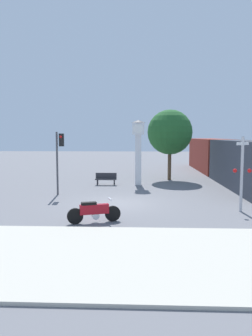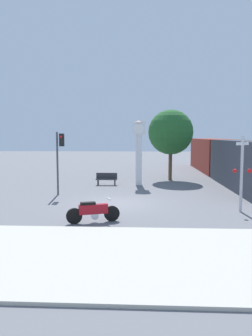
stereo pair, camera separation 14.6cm
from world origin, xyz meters
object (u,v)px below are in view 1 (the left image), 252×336
at_px(traffic_light, 59,152).
at_px(bench, 106,179).
at_px(railroad_crossing_signal, 242,171).
at_px(street_tree, 170,132).
at_px(freight_train, 225,159).
at_px(clock_tower, 138,142).
at_px(motorcycle, 94,211).

distance_m(traffic_light, bench, 5.42).
bearing_deg(railroad_crossing_signal, street_tree, 102.11).
xyz_separation_m(freight_train, railroad_crossing_signal, (-2.60, -13.55, 0.33)).
relative_size(clock_tower, bench, 3.07).
bearing_deg(traffic_light, railroad_crossing_signal, -22.59).
relative_size(motorcycle, freight_train, 0.09).
distance_m(railroad_crossing_signal, street_tree, 12.07).
bearing_deg(freight_train, traffic_light, -143.52).
bearing_deg(clock_tower, bench, -174.01).
height_order(traffic_light, street_tree, street_tree).
xyz_separation_m(railroad_crossing_signal, street_tree, (-2.50, 11.64, 2.00)).
bearing_deg(bench, motorcycle, -86.72).
distance_m(clock_tower, railroad_crossing_signal, 10.17).
bearing_deg(bench, street_tree, 32.22).
distance_m(street_tree, bench, 6.97).
height_order(clock_tower, street_tree, street_tree).
relative_size(freight_train, traffic_light, 5.96).
relative_size(clock_tower, railroad_crossing_signal, 1.33).
bearing_deg(bench, clock_tower, 5.99).
relative_size(motorcycle, street_tree, 0.38).
height_order(motorcycle, street_tree, street_tree).
bearing_deg(motorcycle, freight_train, 40.12).
height_order(motorcycle, clock_tower, clock_tower).
height_order(motorcycle, freight_train, freight_train).
relative_size(traffic_light, bench, 2.49).
xyz_separation_m(traffic_light, bench, (2.48, 4.25, -2.25)).
distance_m(freight_train, traffic_light, 15.78).
height_order(motorcycle, bench, motorcycle).
distance_m(motorcycle, street_tree, 15.13).
distance_m(traffic_light, street_tree, 10.70).
xyz_separation_m(freight_train, bench, (-10.18, -5.11, -1.21)).
height_order(clock_tower, freight_train, clock_tower).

